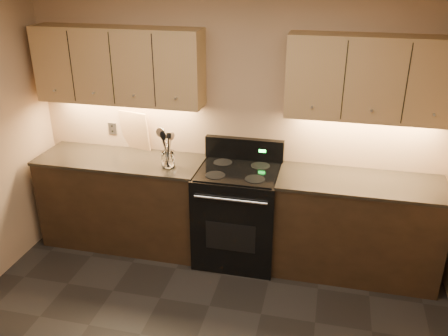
{
  "coord_description": "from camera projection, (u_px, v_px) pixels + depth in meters",
  "views": [
    {
      "loc": [
        0.85,
        -2.21,
        2.7
      ],
      "look_at": [
        -0.0,
        1.45,
        1.04
      ],
      "focal_mm": 38.0,
      "sensor_mm": 36.0,
      "label": 1
    }
  ],
  "objects": [
    {
      "name": "upper_cab_right",
      "position": [
        374.0,
        78.0,
        3.92
      ],
      "size": [
        1.44,
        0.3,
        0.7
      ],
      "primitive_type": "cube",
      "color": "#AB7A55",
      "rests_on": "wall_back"
    },
    {
      "name": "cutting_board",
      "position": [
        135.0,
        131.0,
        4.75
      ],
      "size": [
        0.32,
        0.13,
        0.4
      ],
      "primitive_type": "cube",
      "rotation": [
        0.12,
        0.0,
        -0.22
      ],
      "color": "tan",
      "rests_on": "counter_left"
    },
    {
      "name": "counter_left",
      "position": [
        124.0,
        200.0,
        4.79
      ],
      "size": [
        1.62,
        0.62,
        0.93
      ],
      "color": "black",
      "rests_on": "ground"
    },
    {
      "name": "steel_skimmer",
      "position": [
        169.0,
        149.0,
        4.32
      ],
      "size": [
        0.2,
        0.14,
        0.36
      ],
      "primitive_type": null,
      "rotation": [
        -0.08,
        -0.3,
        -0.15
      ],
      "color": "silver",
      "rests_on": "utensil_crock"
    },
    {
      "name": "outlet_plate",
      "position": [
        112.0,
        129.0,
        4.83
      ],
      "size": [
        0.08,
        0.01,
        0.12
      ],
      "primitive_type": "cube",
      "color": "#B2B5BA",
      "rests_on": "wall_back"
    },
    {
      "name": "counter_right",
      "position": [
        356.0,
        227.0,
        4.32
      ],
      "size": [
        1.46,
        0.62,
        0.93
      ],
      "color": "black",
      "rests_on": "ground"
    },
    {
      "name": "black_spoon",
      "position": [
        168.0,
        148.0,
        4.37
      ],
      "size": [
        0.1,
        0.09,
        0.33
      ],
      "primitive_type": null,
      "rotation": [
        0.09,
        -0.1,
        -0.13
      ],
      "color": "black",
      "rests_on": "utensil_crock"
    },
    {
      "name": "upper_cab_left",
      "position": [
        119.0,
        66.0,
        4.39
      ],
      "size": [
        1.6,
        0.3,
        0.7
      ],
      "primitive_type": "cube",
      "color": "#AB7A55",
      "rests_on": "wall_back"
    },
    {
      "name": "utensil_crock",
      "position": [
        168.0,
        160.0,
        4.4
      ],
      "size": [
        0.16,
        0.16,
        0.15
      ],
      "color": "white",
      "rests_on": "counter_left"
    },
    {
      "name": "steel_spatula",
      "position": [
        172.0,
        147.0,
        4.35
      ],
      "size": [
        0.2,
        0.14,
        0.35
      ],
      "primitive_type": null,
      "rotation": [
        -0.02,
        -0.32,
        -0.29
      ],
      "color": "silver",
      "rests_on": "utensil_crock"
    },
    {
      "name": "black_turner",
      "position": [
        167.0,
        150.0,
        4.34
      ],
      "size": [
        0.1,
        0.16,
        0.33
      ],
      "primitive_type": null,
      "rotation": [
        -0.22,
        0.04,
        0.19
      ],
      "color": "black",
      "rests_on": "utensil_crock"
    },
    {
      "name": "wooden_spoon",
      "position": [
        165.0,
        150.0,
        4.36
      ],
      "size": [
        0.11,
        0.16,
        0.32
      ],
      "primitive_type": null,
      "rotation": [
        -0.24,
        0.23,
        0.32
      ],
      "color": "tan",
      "rests_on": "utensil_crock"
    },
    {
      "name": "stove",
      "position": [
        238.0,
        213.0,
        4.53
      ],
      "size": [
        0.76,
        0.68,
        1.14
      ],
      "color": "black",
      "rests_on": "ground"
    },
    {
      "name": "wall_back",
      "position": [
        237.0,
        121.0,
        4.5
      ],
      "size": [
        4.0,
        0.04,
        2.6
      ],
      "primitive_type": "cube",
      "color": "tan",
      "rests_on": "ground"
    }
  ]
}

